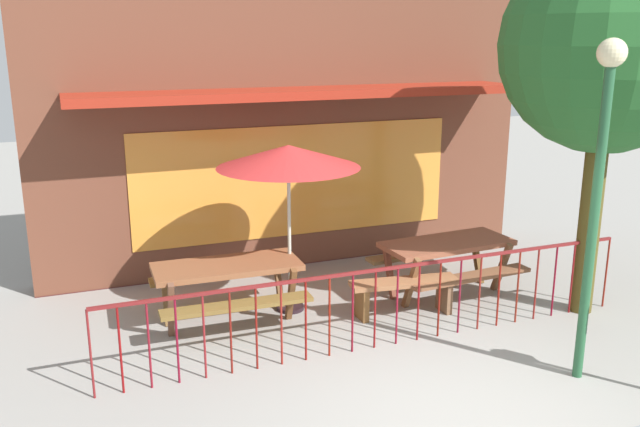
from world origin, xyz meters
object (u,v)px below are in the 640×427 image
(patio_umbrella, at_px, (288,158))
(street_lamp, at_px, (600,161))
(picnic_table_right, at_px, (447,252))
(patio_bench, at_px, (404,289))
(picnic_table_left, at_px, (227,276))
(street_tree, at_px, (608,47))

(patio_umbrella, bearing_deg, street_lamp, -51.03)
(patio_umbrella, bearing_deg, picnic_table_right, -7.11)
(patio_umbrella, xyz_separation_m, patio_bench, (1.30, -0.71, -1.68))
(street_lamp, bearing_deg, patio_umbrella, 128.97)
(patio_umbrella, distance_m, street_lamp, 3.62)
(picnic_table_left, xyz_separation_m, patio_bench, (2.16, -0.60, -0.26))
(street_tree, height_order, street_lamp, street_tree)
(picnic_table_right, relative_size, street_lamp, 0.54)
(patio_umbrella, relative_size, street_lamp, 0.63)
(patio_umbrella, distance_m, patio_bench, 2.24)
(picnic_table_left, bearing_deg, patio_umbrella, 6.87)
(street_tree, bearing_deg, patio_bench, 162.44)
(street_lamp, bearing_deg, picnic_table_left, 139.13)
(patio_umbrella, relative_size, street_tree, 0.47)
(picnic_table_right, bearing_deg, patio_bench, -153.81)
(patio_umbrella, relative_size, patio_bench, 1.53)
(patio_bench, bearing_deg, patio_umbrella, 151.52)
(picnic_table_left, bearing_deg, patio_bench, -15.65)
(picnic_table_left, xyz_separation_m, patio_umbrella, (0.85, 0.10, 1.42))
(street_lamp, bearing_deg, picnic_table_right, 91.86)
(picnic_table_right, bearing_deg, patio_umbrella, 172.89)
(patio_bench, bearing_deg, picnic_table_left, 164.35)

